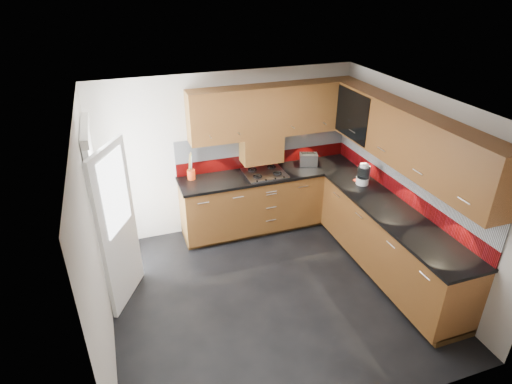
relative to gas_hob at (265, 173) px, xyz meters
name	(u,v)px	position (x,y,z in m)	size (l,w,h in m)	color
room	(273,188)	(-0.45, -1.47, 0.54)	(4.00, 3.80, 2.64)	black
base_cabinets	(323,221)	(0.62, -0.75, -0.52)	(2.70, 3.20, 0.95)	#612F15
countertop	(326,192)	(0.60, -0.77, -0.04)	(2.72, 3.22, 0.04)	black
backsplash	(334,164)	(0.83, -0.54, 0.25)	(2.70, 3.20, 0.54)	#6B0909
upper_cabinets	(340,124)	(0.78, -0.69, 0.88)	(2.50, 3.20, 0.72)	#612F15
extractor_hood	(261,148)	(0.00, 0.17, 0.32)	(0.60, 0.33, 0.40)	#612F15
glass_cabinet	(361,112)	(1.26, -0.40, 0.91)	(0.32, 0.80, 0.66)	black
back_door	(108,218)	(-2.23, -0.72, 0.08)	(0.42, 1.19, 2.04)	white
gas_hob	(265,173)	(0.00, 0.00, 0.00)	(0.59, 0.52, 0.05)	silver
utensil_pot	(191,173)	(-1.06, 0.19, 0.08)	(0.11, 0.11, 0.41)	red
toaster	(308,159)	(0.74, 0.08, 0.08)	(0.31, 0.24, 0.20)	silver
food_processor	(363,175)	(1.18, -0.75, 0.12)	(0.18, 0.18, 0.30)	white
paper_towel	(366,174)	(1.26, -0.70, 0.10)	(0.11, 0.11, 0.23)	white
orange_cloth	(360,181)	(1.19, -0.67, -0.01)	(0.14, 0.12, 0.02)	red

